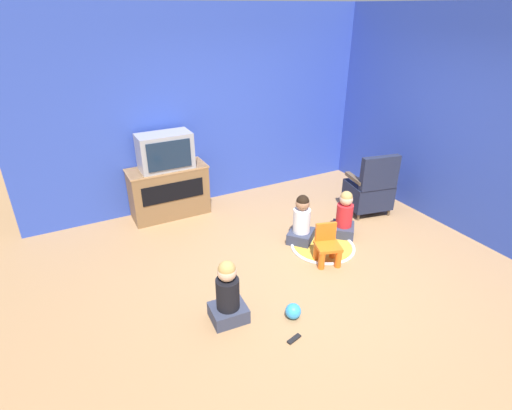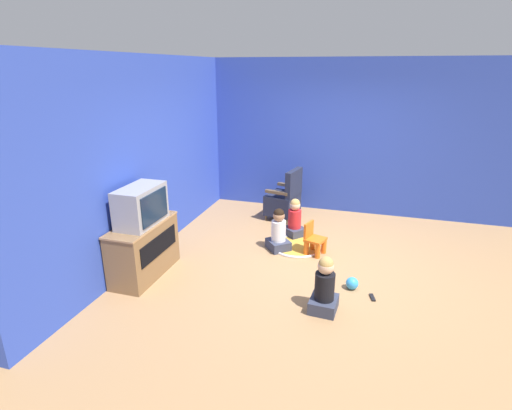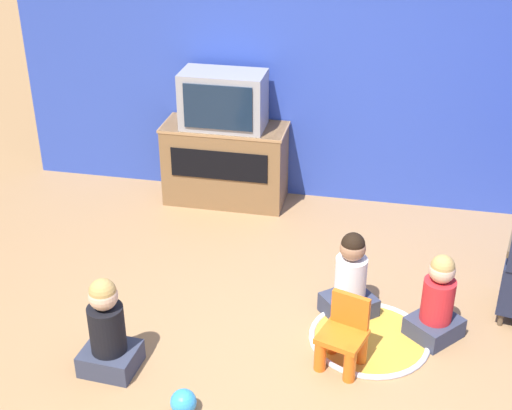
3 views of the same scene
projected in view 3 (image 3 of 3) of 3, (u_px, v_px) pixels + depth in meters
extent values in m
plane|color=#9E754C|center=(305.00, 374.00, 4.48)|extent=(30.00, 30.00, 0.00)
cube|color=#2D47B2|center=(315.00, 45.00, 6.04)|extent=(5.34, 0.12, 2.80)
cube|color=brown|center=(225.00, 164.00, 6.39)|extent=(1.07, 0.45, 0.73)
cube|color=#A97C50|center=(225.00, 127.00, 6.23)|extent=(1.09, 0.46, 0.02)
cube|color=black|center=(219.00, 165.00, 6.15)|extent=(0.86, 0.01, 0.26)
cube|color=#939399|center=(223.00, 100.00, 6.09)|extent=(0.72, 0.38, 0.49)
cube|color=#142338|center=(218.00, 108.00, 5.92)|extent=(0.59, 0.02, 0.38)
cylinder|color=brown|center=(507.00, 286.00, 5.24)|extent=(0.04, 0.04, 0.10)
cylinder|color=brown|center=(501.00, 319.00, 4.90)|extent=(0.04, 0.04, 0.10)
cylinder|color=orange|center=(320.00, 353.00, 4.46)|extent=(0.08, 0.08, 0.25)
cylinder|color=orange|center=(350.00, 364.00, 4.37)|extent=(0.08, 0.08, 0.25)
cylinder|color=orange|center=(333.00, 337.00, 4.60)|extent=(0.08, 0.08, 0.25)
cylinder|color=orange|center=(361.00, 347.00, 4.52)|extent=(0.08, 0.08, 0.25)
cube|color=orange|center=(342.00, 337.00, 4.44)|extent=(0.35, 0.34, 0.04)
cube|color=orange|center=(351.00, 310.00, 4.47)|extent=(0.25, 0.11, 0.23)
cylinder|color=gold|center=(369.00, 339.00, 4.78)|extent=(0.81, 0.81, 0.01)
torus|color=silver|center=(369.00, 338.00, 4.77)|extent=(0.81, 0.81, 0.04)
cube|color=#33384C|center=(111.00, 358.00, 4.50)|extent=(0.36, 0.32, 0.15)
cylinder|color=black|center=(107.00, 329.00, 4.39)|extent=(0.22, 0.22, 0.32)
sphere|color=#D8AD8C|center=(103.00, 296.00, 4.27)|extent=(0.18, 0.18, 0.18)
sphere|color=tan|center=(103.00, 292.00, 4.25)|extent=(0.17, 0.17, 0.17)
cube|color=#33384C|center=(349.00, 305.00, 5.00)|extent=(0.44, 0.44, 0.15)
cylinder|color=silver|center=(351.00, 278.00, 4.89)|extent=(0.22, 0.22, 0.31)
sphere|color=#9E7051|center=(353.00, 248.00, 4.78)|extent=(0.18, 0.18, 0.18)
sphere|color=black|center=(353.00, 244.00, 4.76)|extent=(0.16, 0.16, 0.16)
cube|color=#33384C|center=(434.00, 327.00, 4.78)|extent=(0.42, 0.43, 0.14)
cylinder|color=red|center=(438.00, 300.00, 4.68)|extent=(0.21, 0.21, 0.30)
sphere|color=#D8AD8C|center=(442.00, 270.00, 4.57)|extent=(0.17, 0.17, 0.17)
sphere|color=tan|center=(443.00, 267.00, 4.55)|extent=(0.16, 0.16, 0.16)
sphere|color=#3399E5|center=(183.00, 402.00, 4.15)|extent=(0.16, 0.16, 0.16)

